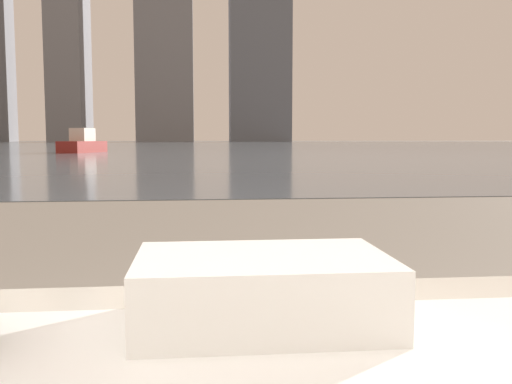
# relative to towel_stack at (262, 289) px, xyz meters

# --- Properties ---
(towel_stack) EXTENTS (0.29, 0.19, 0.08)m
(towel_stack) POSITION_rel_towel_stack_xyz_m (0.00, 0.00, 0.00)
(towel_stack) COLOR white
(towel_stack) RESTS_ON bathtub
(harbor_water) EXTENTS (180.00, 110.00, 0.01)m
(harbor_water) POSITION_rel_towel_stack_xyz_m (0.14, 61.16, -0.56)
(harbor_water) COLOR slate
(harbor_water) RESTS_ON ground_plane
(harbor_boat_1) EXTENTS (2.00, 3.45, 1.23)m
(harbor_boat_1) POSITION_rel_towel_stack_xyz_m (-5.79, 28.84, -0.12)
(harbor_boat_1) COLOR maroon
(harbor_boat_1) RESTS_ON harbor_water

